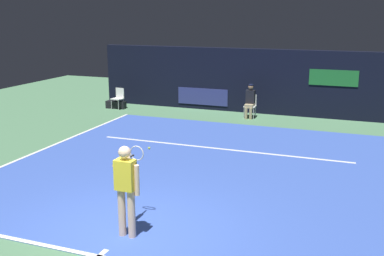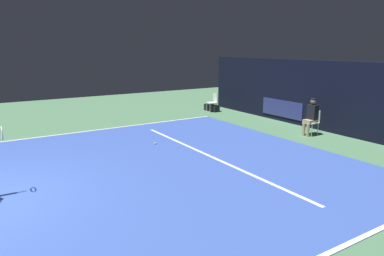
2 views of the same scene
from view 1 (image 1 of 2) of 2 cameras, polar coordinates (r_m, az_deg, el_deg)
name	(u,v)px [view 1 (image 1 of 2)]	position (r m, az deg, el deg)	size (l,w,h in m)	color
ground_plane	(200,167)	(12.40, 0.95, -4.82)	(28.75, 28.75, 0.00)	#4C7A56
court_surface	(200,167)	(12.40, 0.95, -4.79)	(9.98, 10.13, 0.01)	#3856B2
line_baseline	(99,256)	(8.25, -11.37, -15.22)	(9.98, 0.10, 0.01)	white
line_sideline_right	(47,148)	(14.74, -17.44, -2.35)	(0.10, 10.13, 0.01)	white
line_service	(220,149)	(14.00, 3.41, -2.56)	(7.78, 0.10, 0.01)	white
line_centre_mark	(102,254)	(8.32, -10.99, -14.92)	(0.10, 0.30, 0.01)	white
back_wall	(261,81)	(18.99, 8.50, 5.68)	(13.98, 0.33, 2.60)	black
tennis_player	(126,185)	(8.47, -8.07, -7.00)	(0.60, 0.93, 1.73)	beige
line_judge_on_chair	(250,101)	(18.10, 7.14, 3.35)	(0.45, 0.54, 1.32)	white
courtside_chair_near	(118,97)	(20.01, -9.05, 3.77)	(0.50, 0.47, 0.88)	white
tennis_ball	(149,148)	(14.00, -5.29, -2.47)	(0.07, 0.07, 0.07)	#CCE033
equipment_bag	(116,105)	(20.17, -9.32, 2.85)	(0.84, 0.32, 0.32)	black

